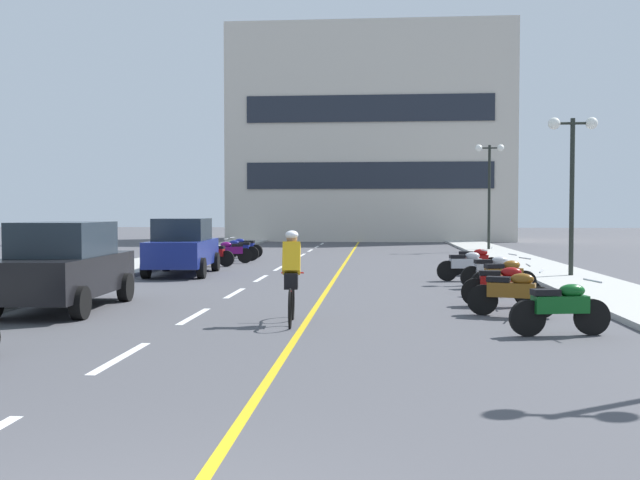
{
  "coord_description": "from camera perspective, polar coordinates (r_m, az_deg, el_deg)",
  "views": [
    {
      "loc": [
        1.57,
        -3.7,
        2.03
      ],
      "look_at": [
        0.09,
        14.52,
        1.32
      ],
      "focal_mm": 40.49,
      "sensor_mm": 36.0,
      "label": 1
    }
  ],
  "objects": [
    {
      "name": "motorcycle_8",
      "position": [
        21.61,
        11.47,
        -1.94
      ],
      "size": [
        1.7,
        0.6,
        0.92
      ],
      "color": "black",
      "rests_on": "ground"
    },
    {
      "name": "motorcycle_6",
      "position": [
        18.1,
        14.35,
        -2.77
      ],
      "size": [
        1.67,
        0.7,
        0.92
      ],
      "color": "black",
      "rests_on": "ground"
    },
    {
      "name": "lane_dash_2",
      "position": [
        14.31,
        -9.92,
        -5.94
      ],
      "size": [
        0.14,
        2.2,
        0.01
      ],
      "primitive_type": "cube",
      "color": "silver",
      "rests_on": "ground"
    },
    {
      "name": "office_building",
      "position": [
        53.07,
        3.96,
        8.11
      ],
      "size": [
        19.74,
        8.28,
        14.95
      ],
      "color": "beige",
      "rests_on": "ground"
    },
    {
      "name": "motorcycle_11",
      "position": [
        28.68,
        -7.07,
        -0.9
      ],
      "size": [
        1.66,
        0.74,
        0.92
      ],
      "color": "black",
      "rests_on": "ground"
    },
    {
      "name": "motorcycle_5",
      "position": [
        15.94,
        14.19,
        -3.44
      ],
      "size": [
        1.7,
        0.6,
        0.92
      ],
      "color": "black",
      "rests_on": "ground"
    },
    {
      "name": "parked_car_near",
      "position": [
        15.88,
        -19.57,
        -1.92
      ],
      "size": [
        2.08,
        4.27,
        1.82
      ],
      "color": "black",
      "rests_on": "ground"
    },
    {
      "name": "lane_dash_4",
      "position": [
        22.09,
        -4.7,
        -3.04
      ],
      "size": [
        0.14,
        2.2,
        0.01
      ],
      "primitive_type": "cube",
      "color": "silver",
      "rests_on": "ground"
    },
    {
      "name": "lane_dash_7",
      "position": [
        33.95,
        -1.41,
        -1.19
      ],
      "size": [
        0.14,
        2.2,
        0.01
      ],
      "primitive_type": "cube",
      "color": "silver",
      "rests_on": "ground"
    },
    {
      "name": "lane_dash_9",
      "position": [
        41.91,
        -0.26,
        -0.54
      ],
      "size": [
        0.14,
        2.2,
        0.01
      ],
      "primitive_type": "cube",
      "color": "silver",
      "rests_on": "ground"
    },
    {
      "name": "curb_right",
      "position": [
        28.34,
        16.09,
        -1.84
      ],
      "size": [
        2.4,
        72.0,
        0.12
      ],
      "primitive_type": "cube",
      "color": "#A8A8A3",
      "rests_on": "ground"
    },
    {
      "name": "motorcycle_9",
      "position": [
        23.49,
        12.11,
        -1.62
      ],
      "size": [
        1.68,
        0.65,
        0.92
      ],
      "color": "black",
      "rests_on": "ground"
    },
    {
      "name": "lane_dash_1",
      "position": [
        10.54,
        -15.46,
        -8.93
      ],
      "size": [
        0.14,
        2.2,
        0.01
      ],
      "primitive_type": "cube",
      "color": "silver",
      "rests_on": "ground"
    },
    {
      "name": "lane_dash_3",
      "position": [
        18.17,
        -6.75,
        -4.18
      ],
      "size": [
        0.14,
        2.2,
        0.01
      ],
      "primitive_type": "cube",
      "color": "silver",
      "rests_on": "ground"
    },
    {
      "name": "motorcycle_3",
      "position": [
        12.48,
        18.49,
        -5.05
      ],
      "size": [
        1.69,
        0.62,
        0.92
      ],
      "color": "black",
      "rests_on": "ground"
    },
    {
      "name": "parked_car_mid",
      "position": [
        23.74,
        -10.8,
        -0.5
      ],
      "size": [
        2.17,
        4.31,
        1.82
      ],
      "color": "black",
      "rests_on": "ground"
    },
    {
      "name": "lane_dash_11",
      "position": [
        49.87,
        0.52,
        -0.1
      ],
      "size": [
        0.14,
        2.2,
        0.01
      ],
      "primitive_type": "cube",
      "color": "silver",
      "rests_on": "ground"
    },
    {
      "name": "motorcycle_7",
      "position": [
        19.65,
        13.48,
        -2.37
      ],
      "size": [
        1.7,
        0.6,
        0.92
      ],
      "color": "black",
      "rests_on": "ground"
    },
    {
      "name": "street_lamp_mid",
      "position": [
        23.06,
        19.32,
        6.08
      ],
      "size": [
        1.46,
        0.36,
        4.75
      ],
      "color": "black",
      "rests_on": "curb_right"
    },
    {
      "name": "motorcycle_12",
      "position": [
        30.24,
        -6.46,
        -0.74
      ],
      "size": [
        1.7,
        0.6,
        0.92
      ],
      "color": "black",
      "rests_on": "ground"
    },
    {
      "name": "ground_plane",
      "position": [
        24.84,
        0.99,
        -2.46
      ],
      "size": [
        140.0,
        140.0,
        0.0
      ],
      "primitive_type": "plane",
      "color": "#47474C"
    },
    {
      "name": "lane_dash_5",
      "position": [
        26.03,
        -3.27,
        -2.24
      ],
      "size": [
        0.14,
        2.2,
        0.01
      ],
      "primitive_type": "cube",
      "color": "silver",
      "rests_on": "ground"
    },
    {
      "name": "lane_dash_8",
      "position": [
        37.93,
        -0.78,
        -0.83
      ],
      "size": [
        0.14,
        2.2,
        0.01
      ],
      "primitive_type": "cube",
      "color": "silver",
      "rests_on": "ground"
    },
    {
      "name": "curb_left",
      "position": [
        29.13,
        -12.91,
        -1.7
      ],
      "size": [
        2.4,
        72.0,
        0.12
      ],
      "primitive_type": "cube",
      "color": "#A8A8A3",
      "rests_on": "ground"
    },
    {
      "name": "motorcycle_4",
      "position": [
        14.46,
        14.93,
        -4.02
      ],
      "size": [
        1.65,
        0.75,
        0.92
      ],
      "color": "black",
      "rests_on": "ground"
    },
    {
      "name": "cyclist_rider",
      "position": [
        13.09,
        -2.27,
        -2.77
      ],
      "size": [
        0.42,
        1.77,
        1.71
      ],
      "color": "black",
      "rests_on": "ground"
    },
    {
      "name": "lane_dash_6",
      "position": [
        29.99,
        -2.22,
        -1.65
      ],
      "size": [
        0.14,
        2.2,
        0.01
      ],
      "primitive_type": "cube",
      "color": "silver",
      "rests_on": "ground"
    },
    {
      "name": "lane_dash_10",
      "position": [
        45.89,
        0.17,
        -0.3
      ],
      "size": [
        0.14,
        2.2,
        0.01
      ],
      "primitive_type": "cube",
      "color": "silver",
      "rests_on": "ground"
    },
    {
      "name": "motorcycle_13",
      "position": [
        32.03,
        -6.04,
        -0.57
      ],
      "size": [
        1.7,
        0.6,
        0.92
      ],
      "color": "black",
      "rests_on": "ground"
    },
    {
      "name": "street_lamp_far",
      "position": [
        38.08,
        13.24,
        5.17
      ],
      "size": [
        1.46,
        0.36,
        5.36
      ],
      "color": "black",
      "rests_on": "curb_right"
    },
    {
      "name": "centre_line_yellow",
      "position": [
        27.81,
        1.9,
        -1.95
      ],
      "size": [
        0.12,
        66.0,
        0.01
      ],
      "primitive_type": "cube",
      "color": "gold",
      "rests_on": "ground"
    },
    {
      "name": "motorcycle_10",
      "position": [
        27.16,
        -8.53,
        -1.08
      ],
      "size": [
        1.7,
        0.6,
        0.92
      ],
      "color": "black",
      "rests_on": "ground"
    }
  ]
}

